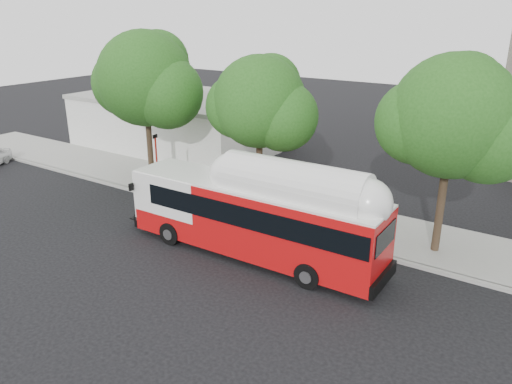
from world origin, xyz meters
TOP-DOWN VIEW (x-y plane):
  - ground at (0.00, 0.00)m, footprint 120.00×120.00m
  - sidewalk at (0.00, 6.50)m, footprint 60.00×5.00m
  - curb_strip at (0.00, 3.90)m, footprint 60.00×0.30m
  - red_curb_segment at (-3.00, 3.90)m, footprint 10.00×0.32m
  - street_tree_left at (-8.53, 5.56)m, footprint 6.67×5.80m
  - street_tree_mid at (-0.59, 6.06)m, footprint 5.75×5.00m
  - street_tree_right at (9.44, 5.86)m, footprint 6.21×5.40m
  - low_commercial_bldg at (-14.00, 14.00)m, footprint 16.20×10.20m
  - transit_bus at (2.10, 0.87)m, footprint 13.28×2.93m
  - signal_pole at (-7.26, 4.29)m, footprint 0.11×0.36m

SIDE VIEW (x-z plane):
  - ground at x=0.00m, z-range 0.00..0.00m
  - sidewalk at x=0.00m, z-range 0.00..0.15m
  - curb_strip at x=0.00m, z-range 0.00..0.15m
  - red_curb_segment at x=-3.00m, z-range 0.00..0.16m
  - transit_bus at x=2.10m, z-range -0.13..3.79m
  - signal_pole at x=-7.26m, z-range 0.05..3.88m
  - low_commercial_bldg at x=-14.00m, z-range 0.03..4.28m
  - street_tree_mid at x=-0.59m, z-range 1.60..10.22m
  - street_tree_right at x=9.44m, z-range 1.67..10.85m
  - street_tree_left at x=-8.53m, z-range 1.73..11.47m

